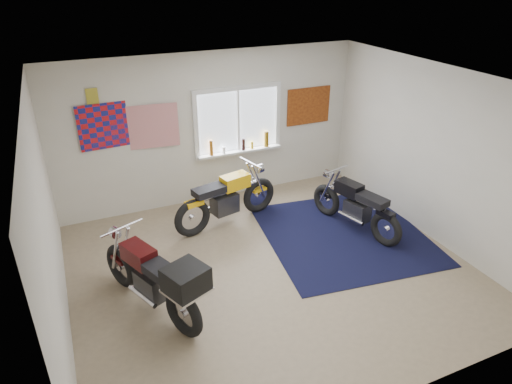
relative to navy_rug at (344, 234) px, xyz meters
name	(u,v)px	position (x,y,z in m)	size (l,w,h in m)	color
ground	(271,269)	(-1.50, -0.36, -0.01)	(5.50, 5.50, 0.00)	#9E896B
room_shell	(273,165)	(-1.50, -0.36, 1.63)	(5.50, 5.50, 5.50)	white
navy_rug	(344,234)	(0.00, 0.00, 0.00)	(2.50, 2.60, 0.01)	black
window_assembly	(238,125)	(-1.00, 2.11, 1.36)	(1.66, 0.17, 1.26)	white
oil_bottles	(245,143)	(-0.90, 2.04, 1.02)	(1.16, 0.09, 0.30)	#925215
flag_display	(92,96)	(-3.40, 2.12, 2.14)	(1.60, 0.10, 1.17)	red
triumph_poster	(308,106)	(0.45, 2.12, 1.54)	(0.90, 0.03, 0.70)	#A54C14
yellow_triumph	(226,200)	(-1.62, 1.14, 0.43)	(1.96, 0.70, 1.00)	black
black_chrome_bike	(356,207)	(0.25, 0.10, 0.41)	(0.69, 1.80, 0.94)	black
maroon_tourer	(156,280)	(-3.19, -0.63, 0.52)	(1.05, 1.92, 1.01)	black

